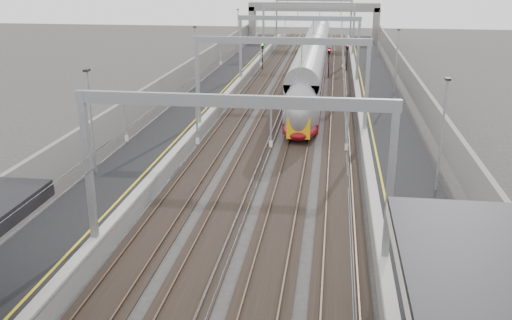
% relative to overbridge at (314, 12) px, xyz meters
% --- Properties ---
extents(platform_left, '(4.00, 120.00, 1.00)m').
position_rel_overbridge_xyz_m(platform_left, '(-8.00, -55.00, -4.81)').
color(platform_left, black).
rests_on(platform_left, ground).
extents(platform_right, '(4.00, 120.00, 1.00)m').
position_rel_overbridge_xyz_m(platform_right, '(8.00, -55.00, -4.81)').
color(platform_right, black).
rests_on(platform_right, ground).
extents(tracks, '(11.40, 140.00, 0.20)m').
position_rel_overbridge_xyz_m(tracks, '(0.00, -55.00, -5.26)').
color(tracks, black).
rests_on(tracks, ground).
extents(overhead_line, '(13.00, 140.00, 6.60)m').
position_rel_overbridge_xyz_m(overhead_line, '(0.00, -48.38, 0.83)').
color(overhead_line, gray).
rests_on(overhead_line, platform_left).
extents(overbridge, '(22.00, 2.20, 6.90)m').
position_rel_overbridge_xyz_m(overbridge, '(0.00, 0.00, 0.00)').
color(overbridge, gray).
rests_on(overbridge, ground).
extents(wall_left, '(0.30, 120.00, 3.20)m').
position_rel_overbridge_xyz_m(wall_left, '(-11.20, -55.00, -3.71)').
color(wall_left, gray).
rests_on(wall_left, ground).
extents(wall_right, '(0.30, 120.00, 3.20)m').
position_rel_overbridge_xyz_m(wall_right, '(11.20, -55.00, -3.71)').
color(wall_right, gray).
rests_on(wall_right, ground).
extents(train, '(2.72, 49.65, 4.31)m').
position_rel_overbridge_xyz_m(train, '(1.50, -36.81, -3.20)').
color(train, maroon).
rests_on(train, ground).
extents(signal_green, '(0.32, 0.32, 3.48)m').
position_rel_overbridge_xyz_m(signal_green, '(-5.20, -27.78, -2.89)').
color(signal_green, black).
rests_on(signal_green, ground).
extents(signal_red_near, '(0.32, 0.32, 3.48)m').
position_rel_overbridge_xyz_m(signal_red_near, '(3.20, -31.37, -2.89)').
color(signal_red_near, black).
rests_on(signal_red_near, ground).
extents(signal_red_far, '(0.32, 0.32, 3.48)m').
position_rel_overbridge_xyz_m(signal_red_far, '(5.40, -27.04, -2.89)').
color(signal_red_far, black).
rests_on(signal_red_far, ground).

